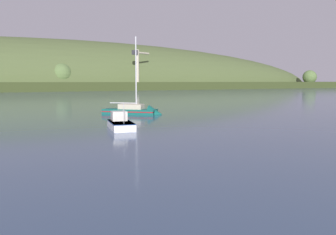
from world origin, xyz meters
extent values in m
cube|color=#35401E|center=(-7.64, 217.20, 2.30)|extent=(535.92, 102.56, 4.61)
ellipsoid|color=#4C5B33|center=(15.05, 238.31, 0.00)|extent=(431.14, 107.63, 60.48)
sphere|color=#56703D|center=(11.08, 209.85, 8.80)|extent=(11.97, 11.97, 11.97)
sphere|color=#56703D|center=(205.83, 228.15, 8.40)|extent=(10.84, 10.84, 10.84)
cube|color=#4C4C51|center=(50.14, 199.06, 1.00)|extent=(6.13, 6.13, 2.00)
cylinder|color=#BCB293|center=(50.14, 199.06, 12.16)|extent=(2.03, 2.03, 20.31)
cylinder|color=#BCB293|center=(54.00, 201.38, 20.69)|extent=(10.21, 6.76, 1.12)
cube|color=#333338|center=(48.41, 198.01, 20.69)|extent=(3.01, 3.36, 2.44)
cube|color=#0F564C|center=(-0.15, 61.46, 0.09)|extent=(8.21, 7.36, 1.41)
cone|color=#0F564C|center=(3.08, 58.88, 0.09)|extent=(3.30, 3.40, 2.70)
cube|color=maroon|center=(-0.15, 61.46, 0.44)|extent=(8.23, 7.38, 0.16)
cube|color=#BCB299|center=(0.01, 61.34, 1.18)|extent=(4.10, 3.82, 0.77)
cylinder|color=silver|center=(0.66, 60.82, 6.30)|extent=(0.20, 0.20, 11.02)
cylinder|color=silver|center=(-1.04, 62.17, 1.71)|extent=(3.49, 2.83, 0.16)
cube|color=white|center=(-6.71, 44.91, 0.18)|extent=(2.99, 5.87, 1.21)
cone|color=white|center=(-6.31, 47.69, 0.18)|extent=(2.10, 1.15, 2.00)
cube|color=navy|center=(-6.71, 44.91, 0.74)|extent=(3.03, 5.88, 0.08)
cube|color=silver|center=(-6.53, 46.14, 1.30)|extent=(1.83, 1.95, 1.03)
cube|color=#192833|center=(-6.41, 46.95, 1.45)|extent=(1.41, 0.25, 0.57)
cylinder|color=#B2B2B7|center=(-6.99, 42.93, 1.87)|extent=(0.06, 0.06, 2.18)
camera|label=1|loc=(-18.13, 7.52, 5.08)|focal=39.19mm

